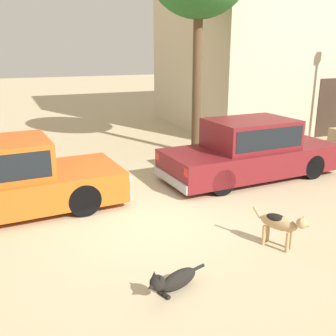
{
  "coord_description": "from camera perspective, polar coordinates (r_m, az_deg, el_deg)",
  "views": [
    {
      "loc": [
        -2.31,
        -6.54,
        3.14
      ],
      "look_at": [
        0.53,
        0.2,
        0.9
      ],
      "focal_mm": 42.14,
      "sensor_mm": 36.0,
      "label": 1
    }
  ],
  "objects": [
    {
      "name": "ground_plane",
      "position": [
        7.62,
        -3.1,
        -7.35
      ],
      "size": [
        80.0,
        80.0,
        0.0
      ],
      "primitive_type": "plane",
      "color": "tan"
    },
    {
      "name": "parked_sedan_second",
      "position": [
        10.0,
        11.87,
        2.66
      ],
      "size": [
        4.68,
        1.93,
        1.47
      ],
      "rotation": [
        0.0,
        0.0,
        0.05
      ],
      "color": "maroon",
      "rests_on": "ground_plane"
    },
    {
      "name": "apartment_block",
      "position": [
        19.2,
        20.34,
        20.03
      ],
      "size": [
        12.22,
        6.64,
        8.97
      ],
      "color": "beige",
      "rests_on": "ground_plane"
    },
    {
      "name": "stray_dog_spotted",
      "position": [
        6.65,
        16.01,
        -7.69
      ],
      "size": [
        0.52,
        0.91,
        0.65
      ],
      "rotation": [
        0.0,
        0.0,
        5.19
      ],
      "color": "tan",
      "rests_on": "ground_plane"
    },
    {
      "name": "stray_dog_tan",
      "position": [
        5.47,
        0.75,
        -15.95
      ],
      "size": [
        1.01,
        0.43,
        0.39
      ],
      "rotation": [
        0.0,
        0.0,
        3.48
      ],
      "color": "black",
      "rests_on": "ground_plane"
    }
  ]
}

